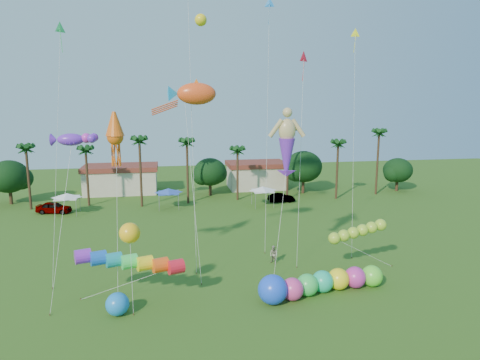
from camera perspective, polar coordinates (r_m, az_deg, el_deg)
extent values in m
plane|color=#285116|center=(30.50, 3.44, -20.40)|extent=(160.00, 160.00, 0.00)
cylinder|color=#3A2819|center=(69.29, -26.36, 0.09)|extent=(0.36, 0.36, 9.00)
cylinder|color=#3A2819|center=(68.45, -19.68, 0.24)|extent=(0.36, 0.36, 8.50)
cylinder|color=#3A2819|center=(65.44, -13.10, 0.80)|extent=(0.36, 0.36, 10.00)
cylinder|color=#3A2819|center=(66.43, -7.01, 0.92)|extent=(0.36, 0.36, 9.50)
cylinder|color=#3A2819|center=(68.39, -0.33, 0.63)|extent=(0.36, 0.36, 8.00)
cylinder|color=#3A2819|center=(68.96, 6.38, 1.91)|extent=(0.36, 0.36, 11.00)
cylinder|color=#3A2819|center=(70.83, 12.82, 1.12)|extent=(0.36, 0.36, 9.00)
cylinder|color=#3A2819|center=(75.91, 17.85, 2.06)|extent=(0.36, 0.36, 10.50)
sphere|color=#113814|center=(74.29, -28.45, 0.41)|extent=(5.88, 5.88, 5.88)
sphere|color=#113814|center=(71.76, -4.01, 1.10)|extent=(5.46, 5.46, 5.46)
sphere|color=#113814|center=(74.04, 8.48, 1.78)|extent=(6.30, 6.30, 6.30)
sphere|color=#113814|center=(80.26, 20.29, 1.24)|extent=(5.04, 5.04, 5.04)
cube|color=beige|center=(77.08, -15.55, -0.15)|extent=(12.00, 7.00, 4.00)
cube|color=beige|center=(78.37, 2.18, 0.40)|extent=(10.00, 7.00, 4.00)
pyramid|color=white|center=(64.29, -22.09, -1.91)|extent=(3.00, 3.00, 0.60)
pyramid|color=blue|center=(63.77, -9.52, -1.37)|extent=(3.00, 3.00, 0.60)
pyramid|color=white|center=(64.37, 3.04, -1.13)|extent=(3.00, 3.00, 0.60)
imported|color=#4C4C54|center=(66.26, -23.57, -3.38)|extent=(5.08, 2.82, 1.63)
imported|color=#4C4C54|center=(67.70, 5.52, -2.37)|extent=(4.26, 1.63, 1.38)
imported|color=gray|center=(42.47, 4.50, -9.90)|extent=(1.07, 1.10, 1.79)
sphere|color=#DB398B|center=(35.34, 6.98, -14.25)|extent=(1.83, 1.83, 1.83)
sphere|color=green|center=(36.24, 8.97, -13.66)|extent=(1.83, 1.83, 1.83)
sphere|color=#1BBE8E|center=(37.08, 10.95, -13.14)|extent=(1.83, 1.83, 1.83)
sphere|color=yellow|center=(37.82, 12.99, -12.74)|extent=(1.83, 1.83, 1.83)
sphere|color=#CA2F9F|center=(38.49, 15.09, -12.42)|extent=(1.83, 1.83, 1.83)
sphere|color=#5DE332|center=(39.16, 17.18, -12.12)|extent=(1.83, 1.83, 1.83)
sphere|color=blue|center=(34.52, 4.39, -14.36)|extent=(2.75, 2.75, 2.33)
sphere|color=blue|center=(34.14, -16.03, -15.62)|extent=(1.73, 1.73, 1.73)
cylinder|color=red|center=(34.09, -12.11, -11.47)|extent=(8.36, 2.28, 1.12)
cylinder|color=silver|center=(35.70, -14.78, -13.20)|extent=(7.59, 2.00, 3.07)
cylinder|color=brown|center=(37.72, -20.48, -14.61)|extent=(0.08, 0.08, 0.16)
ellipsoid|color=#9ECB2D|center=(40.17, 12.47, -7.60)|extent=(5.94, 3.06, 1.29)
cylinder|color=silver|center=(42.20, 16.20, -9.30)|extent=(6.25, 0.61, 3.38)
cylinder|color=brown|center=(44.40, 19.61, -10.70)|extent=(0.08, 0.08, 0.16)
sphere|color=yellow|center=(32.58, -14.49, -6.86)|extent=(1.87, 1.87, 1.53)
cylinder|color=silver|center=(33.25, -14.25, -12.10)|extent=(0.08, 0.76, 6.13)
cylinder|color=brown|center=(34.16, -14.02, -16.97)|extent=(0.08, 0.08, 0.16)
cylinder|color=silver|center=(38.30, 5.36, -4.51)|extent=(1.90, 3.08, 11.57)
cylinder|color=brown|center=(38.56, 4.45, -13.38)|extent=(0.08, 0.08, 0.16)
ellipsoid|color=#F64D1B|center=(39.09, -5.81, 11.38)|extent=(5.49, 3.67, 2.18)
cylinder|color=silver|center=(37.72, -5.48, -1.04)|extent=(0.20, 4.24, 16.31)
cylinder|color=brown|center=(38.17, -5.14, -13.65)|extent=(0.08, 0.08, 0.16)
cylinder|color=silver|center=(40.06, -6.41, 6.99)|extent=(0.05, 5.41, 26.54)
cylinder|color=brown|center=(40.40, -5.80, -12.26)|extent=(0.08, 0.08, 0.16)
cone|color=#E75D12|center=(37.09, -16.31, 5.53)|extent=(1.85, 1.85, 4.36)
cylinder|color=silver|center=(35.97, -16.14, -4.91)|extent=(0.07, 4.47, 12.73)
cylinder|color=brown|center=(36.07, -15.96, -15.53)|extent=(0.08, 0.08, 0.16)
ellipsoid|color=#6E29CD|center=(36.79, -21.63, 5.04)|extent=(3.99, 2.86, 1.40)
cylinder|color=silver|center=(35.81, -22.79, -5.47)|extent=(1.44, 4.61, 12.64)
cylinder|color=brown|center=(36.06, -24.02, -16.06)|extent=(0.08, 0.08, 0.16)
cone|color=red|center=(43.18, 8.50, 15.81)|extent=(1.27, 0.95, 1.33)
cylinder|color=silver|center=(41.34, 8.03, 2.34)|extent=(1.44, 3.85, 19.76)
cylinder|color=brown|center=(41.90, 7.57, -11.45)|extent=(0.08, 0.08, 0.16)
cone|color=#FAFF1A|center=(46.27, 15.12, 18.31)|extent=(1.10, 0.32, 1.08)
cylinder|color=silver|center=(44.43, 14.89, 4.26)|extent=(0.73, 3.20, 22.25)
cylinder|color=brown|center=(45.36, 14.67, -9.97)|extent=(0.08, 0.08, 0.16)
cone|color=#36E76F|center=(40.77, -22.84, 18.11)|extent=(0.96, 1.02, 1.16)
cylinder|color=silver|center=(39.16, -23.29, 2.52)|extent=(1.47, 3.35, 21.63)
cylinder|color=brown|center=(40.53, -23.73, -13.05)|extent=(0.08, 0.08, 0.16)
cone|color=blue|center=(47.90, 3.94, 22.41)|extent=(1.25, 0.60, 1.23)
cylinder|color=silver|center=(44.80, 3.64, 6.78)|extent=(1.20, 4.15, 25.59)
cylinder|color=brown|center=(45.31, 3.34, -9.65)|extent=(0.08, 0.08, 0.16)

